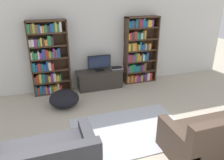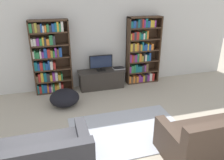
# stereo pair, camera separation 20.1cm
# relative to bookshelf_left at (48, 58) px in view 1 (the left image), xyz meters

# --- Properties ---
(wall_back) EXTENTS (8.80, 0.06, 2.60)m
(wall_back) POSITION_rel_bookshelf_left_xyz_m (1.42, 0.18, 0.28)
(wall_back) COLOR silver
(wall_back) RESTS_ON ground_plane
(bookshelf_left) EXTENTS (1.02, 0.30, 2.03)m
(bookshelf_left) POSITION_rel_bookshelf_left_xyz_m (0.00, 0.00, 0.00)
(bookshelf_left) COLOR #422D1E
(bookshelf_left) RESTS_ON ground_plane
(bookshelf_right) EXTENTS (1.02, 0.30, 2.03)m
(bookshelf_right) POSITION_rel_bookshelf_left_xyz_m (2.71, -0.00, -0.03)
(bookshelf_right) COLOR #422D1E
(bookshelf_right) RESTS_ON ground_plane
(tv_stand) EXTENTS (1.37, 0.48, 0.54)m
(tv_stand) POSITION_rel_bookshelf_left_xyz_m (1.41, -0.12, -0.74)
(tv_stand) COLOR #332D28
(tv_stand) RESTS_ON ground_plane
(television) EXTENTS (0.68, 0.16, 0.46)m
(television) POSITION_rel_bookshelf_left_xyz_m (1.41, -0.10, -0.23)
(television) COLOR black
(television) RESTS_ON tv_stand
(laptop) EXTENTS (0.35, 0.24, 0.03)m
(laptop) POSITION_rel_bookshelf_left_xyz_m (1.97, -0.09, -0.46)
(laptop) COLOR silver
(laptop) RESTS_ON tv_stand
(area_rug) EXTENTS (2.33, 1.62, 0.02)m
(area_rug) POSITION_rel_bookshelf_left_xyz_m (1.43, -2.43, -1.01)
(area_rug) COLOR #B2B7C1
(area_rug) RESTS_ON ground_plane
(couch_right_sofa) EXTENTS (1.90, 0.99, 0.93)m
(couch_right_sofa) POSITION_rel_bookshelf_left_xyz_m (2.69, -3.50, -0.72)
(couch_right_sofa) COLOR #423328
(couch_right_sofa) RESTS_ON ground_plane
(beanbag_ottoman) EXTENTS (0.74, 0.74, 0.41)m
(beanbag_ottoman) POSITION_rel_bookshelf_left_xyz_m (0.27, -0.92, -0.81)
(beanbag_ottoman) COLOR black
(beanbag_ottoman) RESTS_ON ground_plane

